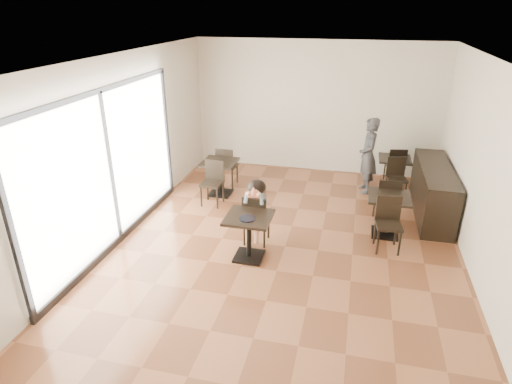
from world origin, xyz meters
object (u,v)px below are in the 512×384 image
(chair_left_b, at_px, (212,184))
(child, at_px, (257,212))
(cafe_table_mid, at_px, (387,215))
(chair_left_a, at_px, (227,166))
(adult_patron, at_px, (368,156))
(cafe_table_left, at_px, (220,178))
(child_table, at_px, (249,237))
(chair_back_b, at_px, (397,179))
(chair_back_a, at_px, (395,165))
(child_chair, at_px, (257,218))
(cafe_table_back, at_px, (393,173))
(chair_mid_a, at_px, (386,199))
(chair_mid_b, at_px, (389,226))

(chair_left_b, bearing_deg, child, -42.92)
(cafe_table_mid, xyz_separation_m, chair_left_b, (-3.55, 0.50, 0.08))
(cafe_table_mid, relative_size, chair_left_a, 0.84)
(adult_patron, height_order, cafe_table_left, adult_patron)
(child_table, xyz_separation_m, chair_left_b, (-1.29, 1.86, 0.08))
(chair_back_b, bearing_deg, child, -145.92)
(chair_left_b, relative_size, chair_back_a, 1.05)
(chair_left_b, bearing_deg, chair_back_b, 20.50)
(chair_left_a, xyz_separation_m, chair_back_a, (3.81, 1.03, -0.02))
(child, height_order, chair_left_b, child)
(child_table, bearing_deg, adult_patron, 60.74)
(child_chair, relative_size, cafe_table_back, 1.26)
(child_chair, bearing_deg, child, 90.00)
(child_table, height_order, cafe_table_mid, cafe_table_mid)
(chair_mid_a, height_order, chair_left_b, chair_mid_a)
(chair_mid_a, relative_size, chair_back_a, 1.05)
(child, xyz_separation_m, cafe_table_left, (-1.29, 1.86, -0.20))
(adult_patron, xyz_separation_m, chair_left_b, (-3.16, -1.48, -0.38))
(cafe_table_left, height_order, chair_left_b, chair_left_b)
(child_table, height_order, cafe_table_left, child_table)
(cafe_table_back, distance_m, chair_left_a, 3.83)
(cafe_table_mid, height_order, chair_back_b, chair_back_b)
(child_table, bearing_deg, cafe_table_mid, 31.12)
(cafe_table_mid, xyz_separation_m, chair_left_a, (-3.55, 1.60, 0.08))
(cafe_table_left, bearing_deg, chair_mid_b, -24.23)
(child_table, height_order, cafe_table_back, child_table)
(child_table, relative_size, cafe_table_left, 1.00)
(child, relative_size, chair_back_b, 1.32)
(cafe_table_mid, xyz_separation_m, chair_mid_b, (0.00, -0.55, 0.08))
(chair_mid_b, height_order, chair_back_a, chair_mid_b)
(child, distance_m, chair_mid_b, 2.28)
(cafe_table_left, bearing_deg, chair_back_b, 10.11)
(child_chair, height_order, child, child)
(cafe_table_back, bearing_deg, child_table, -124.24)
(chair_back_a, xyz_separation_m, chair_back_b, (0.00, -0.90, 0.00))
(cafe_table_left, xyz_separation_m, chair_back_a, (3.81, 1.58, 0.06))
(chair_left_a, bearing_deg, cafe_table_back, -167.16)
(child_chair, height_order, chair_mid_b, chair_mid_b)
(chair_mid_b, bearing_deg, chair_back_b, 76.30)
(chair_mid_b, bearing_deg, child_chair, 179.54)
(cafe_table_left, xyz_separation_m, chair_left_b, (-0.00, -0.55, 0.08))
(child, xyz_separation_m, chair_back_a, (2.52, 3.45, -0.15))
(child, xyz_separation_m, chair_mid_a, (2.26, 1.37, -0.12))
(adult_patron, xyz_separation_m, chair_back_b, (0.65, -0.25, -0.41))
(child_chair, xyz_separation_m, child, (0.00, -0.00, 0.12))
(child, relative_size, chair_left_a, 1.26)
(child_chair, xyz_separation_m, chair_left_a, (-1.29, 2.41, -0.00))
(child_table, height_order, adult_patron, adult_patron)
(adult_patron, distance_m, chair_back_b, 0.81)
(chair_back_a, height_order, chair_back_b, same)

